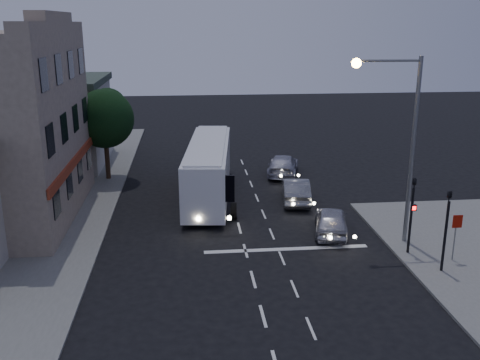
{
  "coord_description": "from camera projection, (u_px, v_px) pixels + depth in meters",
  "views": [
    {
      "loc": [
        -2.63,
        -21.57,
        10.56
      ],
      "look_at": [
        0.2,
        6.62,
        2.2
      ],
      "focal_mm": 40.0,
      "sensor_mm": 36.0,
      "label": 1
    }
  ],
  "objects": [
    {
      "name": "tour_bus",
      "position": [
        209.0,
        168.0,
        33.1
      ],
      "size": [
        3.54,
        11.66,
        3.52
      ],
      "rotation": [
        0.0,
        0.0,
        -0.1
      ],
      "color": "white",
      "rests_on": "ground"
    },
    {
      "name": "car_sedan_b",
      "position": [
        283.0,
        165.0,
        38.49
      ],
      "size": [
        3.13,
        5.25,
        1.42
      ],
      "primitive_type": "imported",
      "rotation": [
        0.0,
        0.0,
        2.9
      ],
      "color": "#A5A6B5",
      "rests_on": "ground"
    },
    {
      "name": "low_building_north",
      "position": [
        44.0,
        121.0,
        40.66
      ],
      "size": [
        9.4,
        9.4,
        6.5
      ],
      "color": "beige",
      "rests_on": "sidewalk_far"
    },
    {
      "name": "street_tree",
      "position": [
        104.0,
        116.0,
        36.11
      ],
      "size": [
        4.0,
        4.0,
        6.2
      ],
      "color": "black",
      "rests_on": "sidewalk_far"
    },
    {
      "name": "ground",
      "position": [
        250.0,
        269.0,
        23.83
      ],
      "size": [
        120.0,
        120.0,
        0.0
      ],
      "primitive_type": "plane",
      "color": "black"
    },
    {
      "name": "traffic_signal_side",
      "position": [
        447.0,
        221.0,
        22.79
      ],
      "size": [
        0.18,
        0.15,
        4.1
      ],
      "color": "black",
      "rests_on": "sidewalk_near"
    },
    {
      "name": "traffic_signal_main",
      "position": [
        412.0,
        207.0,
        24.61
      ],
      "size": [
        0.25,
        0.35,
        4.1
      ],
      "color": "black",
      "rests_on": "sidewalk_near"
    },
    {
      "name": "road_markings",
      "position": [
        268.0,
        239.0,
        27.11
      ],
      "size": [
        8.0,
        30.55,
        0.01
      ],
      "color": "silver",
      "rests_on": "ground"
    },
    {
      "name": "car_suv",
      "position": [
        331.0,
        221.0,
        27.7
      ],
      "size": [
        2.53,
        4.36,
        1.4
      ],
      "primitive_type": "imported",
      "rotation": [
        0.0,
        0.0,
        2.91
      ],
      "color": "#B3B3BC",
      "rests_on": "ground"
    },
    {
      "name": "car_sedan_a",
      "position": [
        296.0,
        190.0,
        32.64
      ],
      "size": [
        2.11,
        4.62,
        1.47
      ],
      "primitive_type": "imported",
      "rotation": [
        0.0,
        0.0,
        3.01
      ],
      "color": "gray",
      "rests_on": "ground"
    },
    {
      "name": "sidewalk_far",
      "position": [
        6.0,
        216.0,
        30.2
      ],
      "size": [
        12.0,
        50.0,
        0.12
      ],
      "primitive_type": "cube",
      "color": "slate",
      "rests_on": "ground"
    },
    {
      "name": "regulatory_sign",
      "position": [
        456.0,
        230.0,
        24.04
      ],
      "size": [
        0.45,
        0.12,
        2.2
      ],
      "color": "slate",
      "rests_on": "sidewalk_near"
    },
    {
      "name": "streetlight",
      "position": [
        401.0,
        130.0,
        25.01
      ],
      "size": [
        3.32,
        0.44,
        9.0
      ],
      "color": "slate",
      "rests_on": "sidewalk_near"
    }
  ]
}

